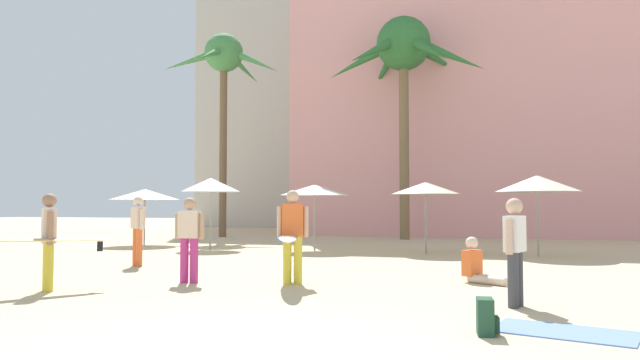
% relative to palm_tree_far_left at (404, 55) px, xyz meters
% --- Properties ---
extents(hotel_pink, '(24.06, 10.85, 15.24)m').
position_rel_palm_tree_far_left_xyz_m(hotel_pink, '(5.88, 7.32, -0.71)').
color(hotel_pink, pink).
rests_on(hotel_pink, ground).
extents(hotel_tower_gray, '(14.99, 10.72, 23.01)m').
position_rel_palm_tree_far_left_xyz_m(hotel_tower_gray, '(-9.36, 17.02, 3.18)').
color(hotel_tower_gray, '#BCB7AD').
rests_on(hotel_tower_gray, ground).
extents(palm_tree_far_left, '(7.34, 6.28, 10.06)m').
position_rel_palm_tree_far_left_xyz_m(palm_tree_far_left, '(0.00, 0.00, 0.00)').
color(palm_tree_far_left, brown).
rests_on(palm_tree_far_left, ground).
extents(palm_tree_left, '(6.10, 6.09, 9.90)m').
position_rel_palm_tree_far_left_xyz_m(palm_tree_left, '(-8.72, -0.43, 0.01)').
color(palm_tree_left, brown).
rests_on(palm_tree_left, ground).
extents(cafe_umbrella_0, '(2.63, 2.63, 2.13)m').
position_rel_palm_tree_far_left_xyz_m(cafe_umbrella_0, '(-9.00, -6.60, -6.40)').
color(cafe_umbrella_0, gray).
rests_on(cafe_umbrella_0, ground).
extents(cafe_umbrella_1, '(2.35, 2.35, 2.19)m').
position_rel_palm_tree_far_left_xyz_m(cafe_umbrella_1, '(-1.99, -7.38, -6.31)').
color(cafe_umbrella_1, gray).
rests_on(cafe_umbrella_1, ground).
extents(cafe_umbrella_3, '(2.48, 2.48, 2.39)m').
position_rel_palm_tree_far_left_xyz_m(cafe_umbrella_3, '(5.00, -7.66, -6.18)').
color(cafe_umbrella_3, gray).
rests_on(cafe_umbrella_3, ground).
extents(cafe_umbrella_4, '(2.20, 2.20, 2.24)m').
position_rel_palm_tree_far_left_xyz_m(cafe_umbrella_4, '(1.72, -7.58, -6.29)').
color(cafe_umbrella_4, gray).
rests_on(cafe_umbrella_4, ground).
extents(cafe_umbrella_5, '(2.04, 2.04, 2.46)m').
position_rel_palm_tree_far_left_xyz_m(cafe_umbrella_5, '(-5.62, -7.78, -6.11)').
color(cafe_umbrella_5, gray).
rests_on(cafe_umbrella_5, ground).
extents(beach_towel, '(1.77, 1.32, 0.01)m').
position_rel_palm_tree_far_left_xyz_m(beach_towel, '(4.47, -18.59, -8.32)').
color(beach_towel, '#6684E0').
rests_on(beach_towel, ground).
extents(backpack, '(0.26, 0.32, 0.42)m').
position_rel_palm_tree_far_left_xyz_m(backpack, '(3.59, -19.01, -8.13)').
color(backpack, '#204431').
rests_on(backpack, ground).
extents(person_mid_left, '(1.86, 2.33, 1.70)m').
position_rel_palm_tree_far_left_xyz_m(person_mid_left, '(-3.74, -17.68, -7.41)').
color(person_mid_left, gold).
rests_on(person_mid_left, ground).
extents(person_mid_center, '(1.27, 2.64, 1.78)m').
position_rel_palm_tree_far_left_xyz_m(person_mid_center, '(0.06, -15.67, -7.38)').
color(person_mid_center, gold).
rests_on(person_mid_center, ground).
extents(person_near_right, '(0.96, 0.80, 0.88)m').
position_rel_palm_tree_far_left_xyz_m(person_near_right, '(3.44, -14.31, -8.02)').
color(person_near_right, beige).
rests_on(person_near_right, ground).
extents(person_near_left, '(0.61, 0.26, 1.64)m').
position_rel_palm_tree_far_left_xyz_m(person_near_left, '(-1.93, -15.89, -7.43)').
color(person_near_left, '#B7337F').
rests_on(person_near_left, ground).
extents(person_mid_right, '(0.34, 0.60, 1.59)m').
position_rel_palm_tree_far_left_xyz_m(person_mid_right, '(4.00, -16.95, -7.46)').
color(person_mid_right, '#3D3D42').
rests_on(person_mid_right, ground).
extents(person_far_right, '(0.55, 0.42, 1.72)m').
position_rel_palm_tree_far_left_xyz_m(person_far_right, '(-4.69, -13.48, -7.38)').
color(person_far_right, orange).
rests_on(person_far_right, ground).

